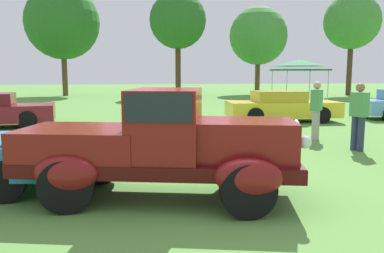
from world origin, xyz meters
The scene contains 10 objects.
ground_plane centered at (0.00, 0.00, 0.00)m, with size 120.00×120.00×0.00m, color #568C3D.
feature_pickup_truck centered at (-0.54, 0.00, 0.86)m, with size 4.44×2.49×1.70m.
show_car_yellow centered at (4.74, 9.01, 0.60)m, with size 4.42×1.83×1.22m.
spectator_near_truck centered at (4.53, 3.13, 0.91)m, with size 0.36×0.46×1.69m.
spectator_by_row centered at (4.18, 4.75, 0.91)m, with size 0.45×0.46×1.69m.
canopy_tent_left_field centered at (8.71, 16.84, 2.42)m, with size 2.78×2.78×2.71m.
treeline_far_left centered at (-7.07, 28.17, 6.01)m, with size 6.04×6.04×9.05m.
treeline_mid_left centered at (2.27, 26.13, 6.06)m, with size 4.55×4.55×8.37m.
treeline_center centered at (9.67, 28.48, 5.16)m, with size 5.12×5.12×7.74m.
treeline_mid_right centered at (17.01, 25.87, 6.19)m, with size 4.67×4.67×8.56m.
Camera 1 is at (-0.85, -5.88, 1.95)m, focal length 36.55 mm.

